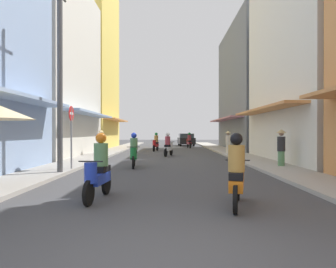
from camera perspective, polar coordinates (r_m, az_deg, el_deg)
The scene contains 19 objects.
ground_plane at distance 20.26m, azimuth 0.10°, elevation -4.19°, with size 90.52×90.52×0.00m, color #424244.
sidewalk_left at distance 20.81m, azimuth -12.94°, elevation -3.91°, with size 1.89×49.14×0.12m, color #9E9991.
sidewalk_right at distance 20.77m, azimuth 13.17°, elevation -3.92°, with size 1.89×49.14×0.12m, color #ADA89E.
building_left_mid at distance 22.39m, azimuth -23.00°, elevation 11.09°, with size 7.05×9.90×11.58m.
building_left_far at distance 31.92m, azimuth -15.86°, elevation 12.20°, with size 7.05×8.71×16.36m.
building_right_mid at distance 18.96m, azimuth 27.82°, elevation 12.69°, with size 7.05×9.86×11.34m.
building_right_far at distance 29.91m, azimuth 17.10°, elevation 8.16°, with size 7.05×12.55×11.37m.
motorbike_white at distance 20.38m, azimuth 0.08°, elevation -2.18°, with size 0.71×1.76×1.58m.
motorbike_red at distance 25.82m, azimuth -2.31°, elevation -1.66°, with size 0.61×1.79×1.58m.
motorbike_orange at distance 6.70m, azimuth 12.70°, elevation -7.28°, with size 0.67×1.77×1.58m.
motorbike_green at distance 13.95m, azimuth -6.41°, elevation -3.33°, with size 0.55×1.81×1.58m.
motorbike_blue at distance 7.45m, azimuth -12.82°, elevation -6.51°, with size 0.55×1.81×1.58m.
motorbike_maroon at distance 30.97m, azimuth 3.94°, elevation -1.33°, with size 0.57×1.80×1.58m.
parked_car at distance 35.99m, azimuth 3.39°, elevation -1.05°, with size 1.95×4.18×1.45m.
pedestrian_midway at distance 20.79m, azimuth -12.41°, elevation -1.36°, with size 0.44×0.44×1.75m.
pedestrian_far at distance 22.15m, azimuth 11.14°, elevation -1.34°, with size 0.44×0.44×1.69m.
pedestrian_foreground at distance 14.27m, azimuth 20.38°, elevation -2.19°, with size 0.44×0.44×1.72m.
utility_pole at distance 12.20m, azimuth -19.54°, elevation 10.39°, with size 0.20×1.20×7.30m.
street_sign_no_entry at distance 12.92m, azimuth -17.60°, elevation 0.87°, with size 0.07×0.60×2.65m.
Camera 1 is at (0.09, -3.62, 1.59)m, focal length 32.65 mm.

